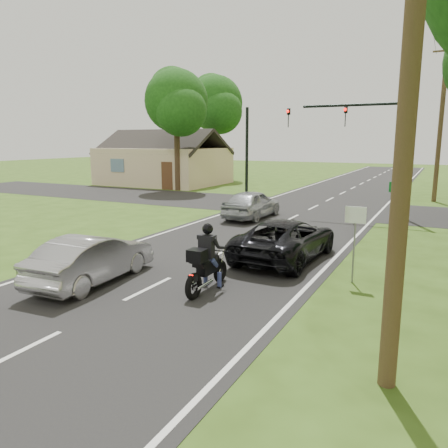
{
  "coord_description": "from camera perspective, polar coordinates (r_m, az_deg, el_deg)",
  "views": [
    {
      "loc": [
        6.78,
        -8.91,
        3.86
      ],
      "look_at": [
        0.72,
        3.0,
        1.3
      ],
      "focal_mm": 35.0,
      "sensor_mm": 36.0,
      "label": 1
    }
  ],
  "objects": [
    {
      "name": "house",
      "position": [
        40.08,
        -7.8,
        7.76
      ],
      "size": [
        10.2,
        8.0,
        4.84
      ],
      "color": "#C7B68A",
      "rests_on": "ground"
    },
    {
      "name": "signal_pole_far",
      "position": [
        29.47,
        3.0,
        9.17
      ],
      "size": [
        0.2,
        0.2,
        6.0
      ],
      "primitive_type": "cylinder",
      "color": "black",
      "rests_on": "ground"
    },
    {
      "name": "ground",
      "position": [
        11.84,
        -9.83,
        -8.35
      ],
      "size": [
        140.0,
        140.0,
        0.0
      ],
      "primitive_type": "plane",
      "color": "#314B15",
      "rests_on": "ground"
    },
    {
      "name": "silver_sedan",
      "position": [
        12.54,
        -16.82,
        -4.36
      ],
      "size": [
        1.67,
        4.09,
        1.32
      ],
      "primitive_type": "imported",
      "rotation": [
        0.0,
        0.0,
        3.21
      ],
      "color": "#A7A6AB",
      "rests_on": "road"
    },
    {
      "name": "utility_pole_near",
      "position": [
        7.04,
        23.32,
        20.0
      ],
      "size": [
        1.6,
        0.28,
        10.0
      ],
      "color": "brown",
      "rests_on": "ground"
    },
    {
      "name": "road",
      "position": [
        20.46,
        7.11,
        -0.09
      ],
      "size": [
        8.0,
        100.0,
        0.01
      ],
      "primitive_type": "cube",
      "color": "black",
      "rests_on": "ground"
    },
    {
      "name": "tree_left_near",
      "position": [
        34.25,
        -6.07,
        15.27
      ],
      "size": [
        5.12,
        4.96,
        9.22
      ],
      "color": "#332316",
      "rests_on": "ground"
    },
    {
      "name": "silver_suv",
      "position": [
        21.99,
        3.65,
        2.64
      ],
      "size": [
        1.8,
        4.25,
        1.44
      ],
      "primitive_type": "imported",
      "rotation": [
        0.0,
        0.0,
        3.12
      ],
      "color": "#A3A7AB",
      "rests_on": "road"
    },
    {
      "name": "tree_left_far",
      "position": [
        43.88,
        -0.98,
        15.13
      ],
      "size": [
        5.76,
        5.58,
        10.14
      ],
      "color": "#332316",
      "rests_on": "ground"
    },
    {
      "name": "sign_white",
      "position": [
        12.28,
        16.75,
        -0.24
      ],
      "size": [
        0.55,
        0.07,
        2.12
      ],
      "color": "slate",
      "rests_on": "ground"
    },
    {
      "name": "sign_green",
      "position": [
        20.11,
        21.46,
        3.64
      ],
      "size": [
        0.55,
        0.07,
        2.12
      ],
      "color": "slate",
      "rests_on": "ground"
    },
    {
      "name": "cross_road",
      "position": [
        26.1,
        11.61,
        2.14
      ],
      "size": [
        60.0,
        7.0,
        0.01
      ],
      "primitive_type": "cube",
      "color": "black",
      "rests_on": "ground"
    },
    {
      "name": "utility_pole_far",
      "position": [
        30.94,
        26.48,
        12.01
      ],
      "size": [
        1.6,
        0.28,
        10.0
      ],
      "color": "brown",
      "rests_on": "ground"
    },
    {
      "name": "traffic_signal",
      "position": [
        23.17,
        18.77,
        10.97
      ],
      "size": [
        6.38,
        0.44,
        6.0
      ],
      "color": "black",
      "rests_on": "ground"
    },
    {
      "name": "dark_suv",
      "position": [
        14.47,
        8.07,
        -1.94
      ],
      "size": [
        2.45,
        4.93,
        1.34
      ],
      "primitive_type": "imported",
      "rotation": [
        0.0,
        0.0,
        3.1
      ],
      "color": "black",
      "rests_on": "road"
    },
    {
      "name": "motorcycle_rider",
      "position": [
        11.32,
        -2.33,
        -5.31
      ],
      "size": [
        0.59,
        2.1,
        1.81
      ],
      "rotation": [
        0.0,
        0.0,
        0.0
      ],
      "color": "black",
      "rests_on": "ground"
    }
  ]
}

